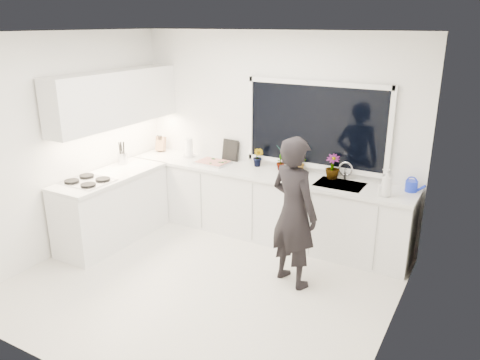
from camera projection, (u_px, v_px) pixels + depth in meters
The scene contains 25 objects.
floor at pixel (204, 284), 5.28m from camera, with size 4.00×3.50×0.02m, color beige.
wall_back at pixel (274, 135), 6.29m from camera, with size 4.00×0.02×2.70m, color white.
wall_left at pixel (65, 145), 5.78m from camera, with size 0.02×3.50×2.70m, color white.
wall_right at pixel (400, 204), 3.91m from camera, with size 0.02×3.50×2.70m, color white.
ceiling at pixel (196, 31), 4.40m from camera, with size 4.00×3.50×0.02m, color white.
window at pixel (316, 125), 5.92m from camera, with size 1.80×0.02×1.00m, color black.
base_cabinets_back at pixel (262, 205), 6.33m from camera, with size 3.92×0.58×0.88m, color white.
base_cabinets_left at pixel (113, 209), 6.20m from camera, with size 0.58×1.60×0.88m, color white.
countertop_back at pixel (262, 173), 6.17m from camera, with size 3.94×0.62×0.04m, color silver.
countertop_left at pixel (109, 176), 6.05m from camera, with size 0.62×1.60×0.04m, color silver.
upper_cabinets at pixel (115, 98), 6.09m from camera, with size 0.34×2.10×0.70m, color white.
sink at pixel (340, 188), 5.70m from camera, with size 0.58×0.42×0.14m, color silver.
faucet at pixel (345, 171), 5.82m from camera, with size 0.03×0.03×0.22m, color silver.
stovetop at pixel (87, 181), 5.76m from camera, with size 0.56×0.48×0.03m, color black.
person at pixel (294, 212), 5.04m from camera, with size 0.62×0.40×1.69m, color black.
pizza_tray at pixel (213, 163), 6.50m from camera, with size 0.45×0.33×0.03m, color silver.
pizza at pixel (213, 162), 6.50m from camera, with size 0.41×0.29×0.01m, color #C24219.
watering_can at pixel (411, 186), 5.43m from camera, with size 0.14×0.14×0.13m, color #152BC4.
paper_towel_roll at pixel (189, 148), 6.80m from camera, with size 0.11×0.11×0.26m, color white.
knife_block at pixel (161, 144), 7.10m from camera, with size 0.13×0.10×0.22m, color brown.
utensil_crock at pixel (123, 158), 6.47m from camera, with size 0.13×0.13×0.16m, color #BABBBF.
picture_frame_large at pixel (232, 151), 6.61m from camera, with size 0.22×0.02×0.28m, color black.
picture_frame_small at pixel (230, 150), 6.62m from camera, with size 0.25×0.02×0.30m, color black.
herb_plants at pixel (298, 162), 6.06m from camera, with size 1.23×0.29×0.34m.
soap_bottles at pixel (386, 184), 5.25m from camera, with size 0.18×0.16×0.32m.
Camera 1 is at (2.63, -3.82, 2.79)m, focal length 35.00 mm.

